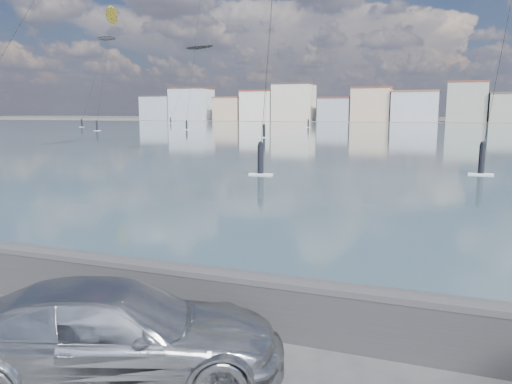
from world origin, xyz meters
The scene contains 8 objects.
bay_water centered at (0.00, 91.50, 0.01)m, with size 500.00×177.00×0.00m, color #364C56.
far_shore_strip centered at (0.00, 200.00, 0.01)m, with size 500.00×60.00×0.00m, color #4C473D.
seawall centered at (0.00, 2.70, 0.58)m, with size 400.00×0.36×1.08m.
far_buildings centered at (1.31, 186.00, 6.03)m, with size 240.79×13.26×14.60m.
car_silver centered at (0.17, 0.66, 0.68)m, with size 1.91×4.70×1.36m, color #A5A7AB.
kitesurfer_4 centered at (-79.53, 107.45, 22.09)m, with size 3.78×17.96×24.02m.
kitesurfer_15 centered at (-73.58, 148.96, 24.57)m, with size 9.05×17.77×26.30m.
kitesurfer_16 centered at (-59.74, 83.03, 22.39)m, with size 6.23×11.75×24.56m.
Camera 1 is at (4.28, -4.73, 3.71)m, focal length 35.00 mm.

